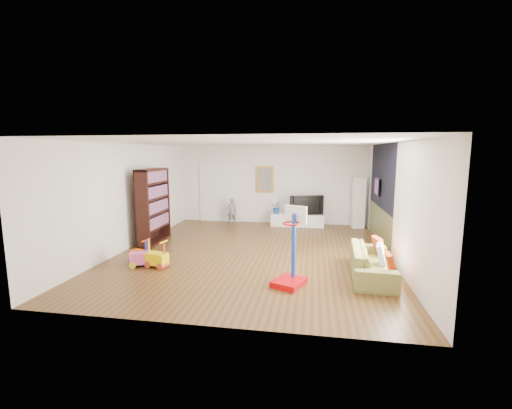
% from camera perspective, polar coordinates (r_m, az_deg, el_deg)
% --- Properties ---
extents(floor, '(6.50, 7.50, 0.00)m').
position_cam_1_polar(floor, '(8.64, -0.45, -7.95)').
color(floor, brown).
rests_on(floor, ground).
extents(ceiling, '(6.50, 7.50, 0.00)m').
position_cam_1_polar(ceiling, '(8.29, -0.47, 10.24)').
color(ceiling, white).
rests_on(ceiling, ground).
extents(wall_back, '(6.50, 0.00, 2.70)m').
position_cam_1_polar(wall_back, '(12.05, 2.66, 3.28)').
color(wall_back, silver).
rests_on(wall_back, ground).
extents(wall_front, '(6.50, 0.00, 2.70)m').
position_cam_1_polar(wall_front, '(4.77, -8.36, -4.96)').
color(wall_front, white).
rests_on(wall_front, ground).
extents(wall_left, '(0.00, 7.50, 2.70)m').
position_cam_1_polar(wall_left, '(9.48, -20.19, 1.33)').
color(wall_left, silver).
rests_on(wall_left, ground).
extents(wall_right, '(0.00, 7.50, 2.70)m').
position_cam_1_polar(wall_right, '(8.43, 21.86, 0.40)').
color(wall_right, silver).
rests_on(wall_right, ground).
extents(navy_accent, '(0.01, 3.20, 1.70)m').
position_cam_1_polar(navy_accent, '(9.74, 20.21, 4.47)').
color(navy_accent, black).
rests_on(navy_accent, wall_right).
extents(olive_wainscot, '(0.01, 3.20, 1.00)m').
position_cam_1_polar(olive_wainscot, '(9.92, 19.81, -3.33)').
color(olive_wainscot, brown).
rests_on(olive_wainscot, wall_right).
extents(doorway, '(1.45, 0.06, 2.10)m').
position_cam_1_polar(doorway, '(12.41, -6.12, 2.01)').
color(doorway, white).
rests_on(doorway, ground).
extents(painting_back, '(0.62, 0.06, 0.92)m').
position_cam_1_polar(painting_back, '(12.02, 1.46, 4.24)').
color(painting_back, gold).
rests_on(painting_back, wall_back).
extents(artwork_right, '(0.04, 0.56, 0.46)m').
position_cam_1_polar(artwork_right, '(9.95, 19.55, 2.84)').
color(artwork_right, '#7F3F8C').
rests_on(artwork_right, wall_right).
extents(media_console, '(1.78, 0.45, 0.41)m').
position_cam_1_polar(media_console, '(11.68, 6.91, -2.60)').
color(media_console, white).
rests_on(media_console, ground).
extents(tall_cabinet, '(0.40, 0.40, 1.68)m').
position_cam_1_polar(tall_cabinet, '(11.78, 16.72, 0.30)').
color(tall_cabinet, white).
rests_on(tall_cabinet, ground).
extents(bookshelf, '(0.41, 1.41, 2.05)m').
position_cam_1_polar(bookshelf, '(9.73, -16.72, -0.28)').
color(bookshelf, black).
rests_on(bookshelf, ground).
extents(sofa, '(0.90, 2.04, 0.58)m').
position_cam_1_polar(sofa, '(7.35, 18.76, -9.04)').
color(sofa, olive).
rests_on(sofa, ground).
extents(basketball_hoop, '(0.72, 0.78, 1.50)m').
position_cam_1_polar(basketball_hoop, '(6.39, 5.62, -7.00)').
color(basketball_hoop, '#BE0408').
rests_on(basketball_hoop, ground).
extents(ride_on_yellow, '(0.50, 0.37, 0.60)m').
position_cam_1_polar(ride_on_yellow, '(7.76, -16.19, -7.93)').
color(ride_on_yellow, '#FFE300').
rests_on(ride_on_yellow, ground).
extents(ride_on_orange, '(0.47, 0.35, 0.56)m').
position_cam_1_polar(ride_on_orange, '(8.14, -18.82, -7.41)').
color(ride_on_orange, '#E34808').
rests_on(ride_on_orange, ground).
extents(ride_on_pink, '(0.51, 0.42, 0.58)m').
position_cam_1_polar(ride_on_pink, '(7.95, -18.75, -7.71)').
color(ride_on_pink, pink).
rests_on(ride_on_pink, ground).
extents(child, '(0.39, 0.34, 0.91)m').
position_cam_1_polar(child, '(11.96, -4.04, -1.09)').
color(child, slate).
rests_on(child, ground).
extents(tv, '(1.14, 0.47, 0.66)m').
position_cam_1_polar(tv, '(11.58, 8.30, -0.03)').
color(tv, black).
rests_on(tv, media_console).
extents(vase_plant, '(0.46, 0.43, 0.43)m').
position_cam_1_polar(vase_plant, '(11.66, 3.48, -0.47)').
color(vase_plant, '#164598').
rests_on(vase_plant, media_console).
extents(pillow_left, '(0.09, 0.34, 0.34)m').
position_cam_1_polar(pillow_left, '(6.84, 21.44, -9.03)').
color(pillow_left, '#B02F07').
rests_on(pillow_left, sofa).
extents(pillow_center, '(0.18, 0.41, 0.39)m').
position_cam_1_polar(pillow_center, '(7.35, 20.15, -7.74)').
color(pillow_center, white).
rests_on(pillow_center, sofa).
extents(pillow_right, '(0.18, 0.41, 0.40)m').
position_cam_1_polar(pillow_right, '(7.92, 19.74, -6.56)').
color(pillow_right, '#A83B19').
rests_on(pillow_right, sofa).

